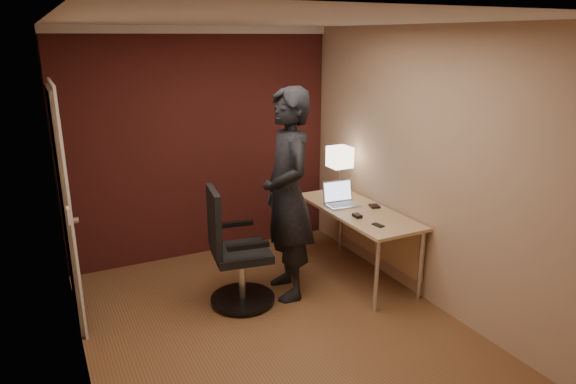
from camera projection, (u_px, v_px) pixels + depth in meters
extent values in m
plane|color=brown|center=(280.00, 334.00, 4.31)|extent=(4.00, 4.00, 0.00)
plane|color=white|center=(279.00, 21.00, 3.58)|extent=(4.00, 4.00, 0.00)
plane|color=tan|center=(201.00, 145.00, 5.66)|extent=(3.00, 0.00, 3.00)
plane|color=tan|center=(478.00, 311.00, 2.24)|extent=(3.00, 0.00, 3.00)
plane|color=tan|center=(70.00, 222.00, 3.30)|extent=(0.00, 4.00, 4.00)
plane|color=tan|center=(430.00, 170.00, 4.59)|extent=(0.00, 4.00, 4.00)
cube|color=maroon|center=(202.00, 145.00, 5.63)|extent=(2.98, 0.06, 2.50)
cube|color=silver|center=(196.00, 30.00, 5.27)|extent=(3.00, 0.08, 0.08)
cube|color=silver|center=(505.00, 19.00, 1.92)|extent=(3.00, 0.08, 0.08)
cube|color=silver|center=(51.00, 25.00, 2.97)|extent=(0.08, 4.00, 0.08)
cube|color=silver|center=(438.00, 28.00, 4.22)|extent=(0.08, 4.00, 0.08)
cube|color=silver|center=(66.00, 209.00, 4.33)|extent=(0.05, 0.82, 2.02)
cube|color=silver|center=(68.00, 209.00, 4.33)|extent=(0.02, 0.92, 2.12)
cylinder|color=silver|center=(75.00, 220.00, 4.06)|extent=(0.05, 0.05, 0.05)
cube|color=silver|center=(69.00, 216.00, 3.72)|extent=(0.02, 0.08, 0.12)
cube|color=#DAB17E|center=(358.00, 211.00, 5.15)|extent=(0.60, 1.50, 0.03)
cube|color=#DAB17E|center=(379.00, 233.00, 5.36)|extent=(0.02, 1.38, 0.54)
cylinder|color=silver|center=(376.00, 276.00, 4.56)|extent=(0.04, 0.04, 0.70)
cylinder|color=silver|center=(303.00, 227.00, 5.74)|extent=(0.04, 0.04, 0.70)
cylinder|color=silver|center=(420.00, 265.00, 4.78)|extent=(0.04, 0.04, 0.70)
cylinder|color=silver|center=(341.00, 220.00, 5.96)|extent=(0.04, 0.04, 0.70)
cube|color=silver|center=(339.00, 194.00, 5.62)|extent=(0.11, 0.11, 0.01)
cylinder|color=silver|center=(339.00, 180.00, 5.57)|extent=(0.01, 0.01, 0.30)
cube|color=white|center=(340.00, 157.00, 5.49)|extent=(0.22, 0.22, 0.22)
cube|color=silver|center=(342.00, 205.00, 5.26)|extent=(0.35, 0.25, 0.01)
cube|color=silver|center=(337.00, 191.00, 5.33)|extent=(0.33, 0.08, 0.22)
cube|color=#B2CCF2|center=(338.00, 191.00, 5.32)|extent=(0.30, 0.07, 0.19)
cube|color=gray|center=(343.00, 204.00, 5.25)|extent=(0.29, 0.15, 0.00)
cube|color=black|center=(357.00, 216.00, 4.92)|extent=(0.07, 0.10, 0.03)
cube|color=black|center=(378.00, 225.00, 4.71)|extent=(0.08, 0.12, 0.01)
cube|color=black|center=(374.00, 206.00, 5.21)|extent=(0.12, 0.13, 0.02)
cylinder|color=black|center=(243.00, 298.00, 4.81)|extent=(0.60, 0.60, 0.03)
cylinder|color=silver|center=(242.00, 277.00, 4.74)|extent=(0.06, 0.06, 0.45)
cube|color=black|center=(241.00, 253.00, 4.67)|extent=(0.56, 0.56, 0.07)
cube|color=black|center=(214.00, 222.00, 4.50)|extent=(0.12, 0.45, 0.59)
cube|color=black|center=(234.00, 224.00, 4.87)|extent=(0.37, 0.11, 0.04)
cube|color=black|center=(248.00, 246.00, 4.36)|extent=(0.37, 0.11, 0.04)
imported|color=black|center=(288.00, 195.00, 4.73)|extent=(0.58, 0.79, 1.98)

